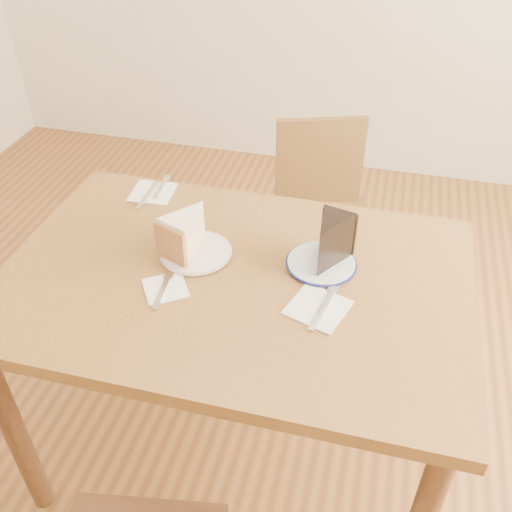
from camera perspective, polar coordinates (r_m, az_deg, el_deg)
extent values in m
plane|color=#4E2D15|center=(2.04, -1.60, -18.26)|extent=(4.00, 4.00, 0.00)
cube|color=#4B2F14|center=(1.48, -2.09, -2.55)|extent=(1.20, 0.80, 0.04)
cylinder|color=#371E10|center=(1.76, -22.99, -15.85)|extent=(0.06, 0.06, 0.71)
cylinder|color=#371E10|center=(2.13, -13.35, -1.92)|extent=(0.06, 0.06, 0.71)
cylinder|color=#371E10|center=(1.96, 16.53, -6.99)|extent=(0.06, 0.06, 0.71)
cube|color=#392411|center=(2.19, 6.79, 2.51)|extent=(0.50, 0.50, 0.04)
cylinder|color=#392411|center=(2.49, 9.56, 0.78)|extent=(0.04, 0.04, 0.41)
cylinder|color=#392411|center=(2.43, 1.82, 0.41)|extent=(0.04, 0.04, 0.41)
cylinder|color=#392411|center=(2.24, 11.36, -4.47)|extent=(0.04, 0.04, 0.41)
cylinder|color=#392411|center=(2.18, 2.75, -5.04)|extent=(0.04, 0.04, 0.41)
cube|color=#392411|center=(2.23, 6.37, 9.33)|extent=(0.33, 0.14, 0.36)
cylinder|color=silver|center=(1.54, -6.03, 0.36)|extent=(0.19, 0.19, 0.01)
cylinder|color=white|center=(1.51, 6.54, -0.75)|extent=(0.18, 0.18, 0.01)
cube|color=white|center=(1.45, -9.04, -3.18)|extent=(0.14, 0.14, 0.00)
cube|color=white|center=(1.38, 6.19, -5.14)|extent=(0.17, 0.17, 0.00)
cube|color=white|center=(1.82, -10.30, 6.30)|extent=(0.14, 0.14, 0.00)
cube|color=silver|center=(1.44, -9.32, -3.38)|extent=(0.03, 0.14, 0.00)
cube|color=silver|center=(1.38, 6.74, -5.15)|extent=(0.05, 0.17, 0.00)
cube|color=silver|center=(1.83, -9.46, 6.81)|extent=(0.02, 0.14, 0.00)
cube|color=silver|center=(1.80, -10.78, 6.04)|extent=(0.01, 0.16, 0.00)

